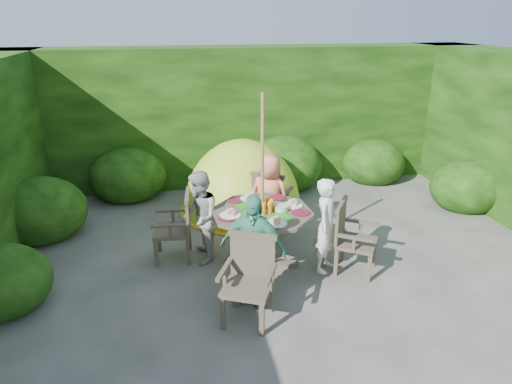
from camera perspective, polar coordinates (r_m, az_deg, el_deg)
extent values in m
plane|color=#45433D|center=(5.59, 5.82, -11.49)|extent=(60.00, 60.00, 0.00)
cube|color=black|center=(8.79, -1.35, 9.61)|extent=(9.00, 1.00, 2.50)
cylinder|color=#3E3529|center=(5.82, 0.75, -5.96)|extent=(0.12, 0.12, 0.71)
cube|color=#3E3529|center=(5.97, 0.74, -8.72)|extent=(0.92, 0.40, 0.06)
cube|color=#3E3529|center=(5.97, 0.74, -8.72)|extent=(0.40, 0.92, 0.06)
cylinder|color=#3E3529|center=(5.66, 0.77, -2.58)|extent=(1.64, 1.64, 0.04)
cylinder|color=green|center=(5.51, -1.84, -3.00)|extent=(0.29, 0.29, 0.00)
cylinder|color=green|center=(5.46, 2.91, -3.27)|extent=(0.29, 0.29, 0.00)
cylinder|color=green|center=(5.85, -1.22, -1.51)|extent=(0.29, 0.29, 0.00)
cylinder|color=green|center=(5.80, 3.26, -1.75)|extent=(0.29, 0.29, 0.00)
cylinder|color=green|center=(5.65, 0.77, -2.36)|extent=(0.29, 0.29, 0.00)
cylinder|color=white|center=(5.81, 4.57, -1.67)|extent=(0.26, 0.26, 0.01)
cylinder|color=white|center=(6.00, -0.76, -0.82)|extent=(0.26, 0.26, 0.01)
cylinder|color=white|center=(5.51, -3.23, -2.92)|extent=(0.26, 0.26, 0.01)
cylinder|color=white|center=(5.30, 2.51, -3.94)|extent=(0.26, 0.26, 0.01)
cylinder|color=#B70C31|center=(5.61, 5.63, -2.56)|extent=(0.23, 0.23, 0.01)
cylinder|color=#B70C31|center=(6.05, 2.72, -0.67)|extent=(0.23, 0.23, 0.01)
cylinder|color=#B70C31|center=(5.96, -2.58, -1.02)|extent=(0.23, 0.23, 0.01)
cylinder|color=#B70C31|center=(5.45, -3.66, -3.23)|extent=(0.23, 0.23, 0.01)
cylinder|color=#B70C31|center=(5.22, 1.75, -4.35)|extent=(0.23, 0.23, 0.01)
cylinder|color=#60A740|center=(5.66, 3.14, -1.97)|extent=(0.19, 0.19, 0.06)
cylinder|color=olive|center=(5.52, 0.79, 0.95)|extent=(0.06, 0.06, 2.20)
cube|color=#3E3529|center=(5.79, 12.48, -6.24)|extent=(0.64, 0.64, 0.05)
cube|color=#3E3529|center=(5.69, 13.98, -9.20)|extent=(0.06, 0.06, 0.38)
cube|color=#3E3529|center=(6.04, 14.55, -7.38)|extent=(0.06, 0.06, 0.38)
cube|color=#3E3529|center=(5.74, 9.99, -8.58)|extent=(0.06, 0.06, 0.38)
cube|color=#3E3529|center=(6.09, 10.80, -6.82)|extent=(0.06, 0.06, 0.38)
cube|color=#3E3529|center=(5.71, 10.52, -3.72)|extent=(0.29, 0.42, 0.46)
cube|color=#3E3529|center=(5.50, 12.21, -5.62)|extent=(0.41, 0.28, 0.04)
cube|color=#3E3529|center=(5.92, 13.02, -3.68)|extent=(0.41, 0.28, 0.04)
cube|color=#3E3529|center=(6.05, -10.44, -4.79)|extent=(0.50, 0.52, 0.05)
cube|color=#3E3529|center=(6.34, -12.02, -5.69)|extent=(0.05, 0.05, 0.39)
cube|color=#3E3529|center=(5.98, -12.40, -7.43)|extent=(0.05, 0.05, 0.39)
cube|color=#3E3529|center=(6.30, -8.34, -5.59)|extent=(0.05, 0.05, 0.39)
cube|color=#3E3529|center=(5.94, -8.49, -7.34)|extent=(0.05, 0.05, 0.39)
cube|color=#3E3529|center=(5.93, -8.47, -2.56)|extent=(0.08, 0.48, 0.46)
cube|color=#3E3529|center=(6.19, -10.39, -2.29)|extent=(0.46, 0.09, 0.04)
cube|color=#3E3529|center=(5.75, -10.74, -4.18)|extent=(0.46, 0.09, 0.04)
cube|color=#3E3529|center=(6.87, 2.02, -1.21)|extent=(0.65, 0.64, 0.05)
cube|color=#3E3529|center=(7.07, 4.07, -2.35)|extent=(0.06, 0.06, 0.39)
cube|color=#3E3529|center=(7.18, 0.98, -1.91)|extent=(0.06, 0.06, 0.39)
cube|color=#3E3529|center=(6.72, 3.08, -3.64)|extent=(0.06, 0.06, 0.39)
cube|color=#3E3529|center=(6.84, -0.15, -3.15)|extent=(0.06, 0.06, 0.39)
cube|color=#3E3529|center=(6.58, 1.43, 0.10)|extent=(0.43, 0.28, 0.46)
cube|color=#3E3529|center=(6.74, 3.96, -0.03)|extent=(0.28, 0.42, 0.04)
cube|color=#3E3529|center=(6.88, 0.15, 0.47)|extent=(0.28, 0.42, 0.04)
cube|color=#3E3529|center=(4.79, -1.10, -11.87)|extent=(0.63, 0.62, 0.05)
cube|color=#3E3529|center=(4.79, -4.17, -14.84)|extent=(0.06, 0.06, 0.39)
cube|color=#3E3529|center=(4.70, 0.73, -15.60)|extent=(0.06, 0.06, 0.39)
cube|color=#3E3529|center=(5.11, -2.72, -12.26)|extent=(0.06, 0.06, 0.39)
cube|color=#3E3529|center=(5.02, 1.85, -12.90)|extent=(0.06, 0.06, 0.39)
cube|color=#3E3529|center=(4.84, -0.42, -8.00)|extent=(0.45, 0.24, 0.46)
cube|color=#3E3529|center=(4.75, -3.95, -9.58)|extent=(0.24, 0.44, 0.04)
cube|color=#3E3529|center=(4.64, 1.80, -10.35)|extent=(0.24, 0.44, 0.04)
imported|color=white|center=(5.68, 8.82, -4.16)|extent=(0.49, 0.53, 1.21)
imported|color=#A9AAA5|center=(5.86, -7.04, -3.20)|extent=(0.49, 0.61, 1.22)
imported|color=#ED8362|center=(6.43, 1.68, -0.63)|extent=(0.72, 0.68, 1.24)
imported|color=#44A07B|center=(4.99, -0.42, -7.19)|extent=(0.80, 0.65, 1.28)
ellipsoid|color=#B8DB2A|center=(7.60, -1.69, -2.16)|extent=(2.46, 2.46, 2.36)
ellipsoid|color=black|center=(7.01, -2.61, -4.29)|extent=(0.74, 0.55, 0.81)
cylinder|color=gold|center=(7.59, -1.69, -2.07)|extent=(2.07, 2.07, 0.03)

